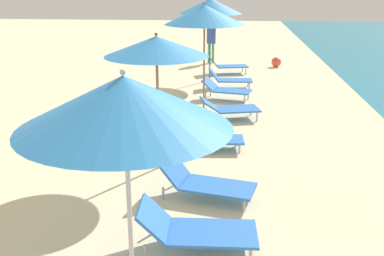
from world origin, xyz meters
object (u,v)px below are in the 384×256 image
(umbrella_second, at_px, (124,102))
(umbrella_third, at_px, (156,46))
(lounger_farthest_shoreside, at_px, (226,65))
(lounger_farthest_inland, at_px, (229,79))
(umbrella_fourth, at_px, (204,15))
(lounger_fourth_shoreside, at_px, (226,89))
(lounger_third_shoreside, at_px, (209,137))
(person_walking_near, at_px, (211,39))
(lounger_fourth_inland, at_px, (229,108))
(lounger_second_shoreside, at_px, (195,229))
(umbrella_farthest, at_px, (211,6))
(beach_ball, at_px, (276,62))
(lounger_third_inland, at_px, (205,182))

(umbrella_second, bearing_deg, umbrella_third, 94.80)
(lounger_farthest_shoreside, bearing_deg, lounger_farthest_inland, -99.85)
(umbrella_second, distance_m, umbrella_fourth, 7.81)
(umbrella_fourth, relative_size, lounger_fourth_shoreside, 1.87)
(umbrella_third, bearing_deg, lounger_third_shoreside, 50.79)
(lounger_third_shoreside, relative_size, person_walking_near, 0.84)
(person_walking_near, bearing_deg, umbrella_third, 171.82)
(lounger_fourth_inland, bearing_deg, umbrella_second, -112.10)
(lounger_second_shoreside, bearing_deg, person_walking_near, 89.79)
(umbrella_farthest, xyz_separation_m, beach_ball, (2.54, 2.81, -2.33))
(lounger_fourth_shoreside, relative_size, lounger_farthest_inland, 1.04)
(umbrella_farthest, relative_size, beach_ball, 7.20)
(lounger_third_shoreside, distance_m, lounger_farthest_inland, 5.68)
(lounger_farthest_shoreside, bearing_deg, umbrella_second, -106.18)
(lounger_fourth_inland, relative_size, lounger_farthest_shoreside, 0.99)
(umbrella_third, xyz_separation_m, umbrella_farthest, (0.51, 7.86, 0.26))
(lounger_second_shoreside, relative_size, lounger_fourth_shoreside, 1.04)
(umbrella_third, relative_size, umbrella_farthest, 0.88)
(umbrella_third, relative_size, lounger_farthest_shoreside, 1.57)
(lounger_fourth_shoreside, bearing_deg, umbrella_second, -82.19)
(umbrella_fourth, bearing_deg, lounger_third_inland, -85.94)
(lounger_farthest_inland, xyz_separation_m, person_walking_near, (-0.82, 4.63, 0.70))
(umbrella_farthest, bearing_deg, beach_ball, 47.87)
(umbrella_third, bearing_deg, lounger_farthest_inland, 80.05)
(person_walking_near, bearing_deg, beach_ball, -110.88)
(lounger_farthest_shoreside, height_order, lounger_farthest_inland, lounger_farthest_shoreside)
(lounger_second_shoreside, bearing_deg, umbrella_third, 106.54)
(lounger_second_shoreside, distance_m, lounger_fourth_inland, 5.84)
(lounger_second_shoreside, distance_m, person_walking_near, 14.00)
(lounger_second_shoreside, xyz_separation_m, beach_ball, (2.15, 13.28, -0.08))
(lounger_third_inland, relative_size, person_walking_near, 0.97)
(umbrella_second, distance_m, umbrella_third, 3.67)
(umbrella_second, xyz_separation_m, umbrella_third, (-0.31, 3.66, 0.02))
(umbrella_third, height_order, lounger_third_inland, umbrella_third)
(lounger_farthest_shoreside, bearing_deg, umbrella_fourth, -108.66)
(umbrella_third, distance_m, lounger_third_inland, 2.48)
(umbrella_third, xyz_separation_m, umbrella_fourth, (0.55, 4.14, 0.24))
(umbrella_fourth, height_order, lounger_fourth_inland, umbrella_fourth)
(lounger_fourth_shoreside, relative_size, beach_ball, 3.81)
(umbrella_second, height_order, lounger_fourth_shoreside, umbrella_second)
(lounger_third_inland, xyz_separation_m, lounger_farthest_inland, (0.25, 7.88, 0.03))
(lounger_third_inland, height_order, lounger_farthest_shoreside, lounger_farthest_shoreside)
(lounger_third_inland, height_order, lounger_farthest_inland, lounger_farthest_inland)
(umbrella_fourth, distance_m, lounger_farthest_inland, 3.46)
(lounger_fourth_inland, relative_size, beach_ball, 3.99)
(umbrella_third, bearing_deg, lounger_farthest_shoreside, 83.35)
(lounger_third_inland, bearing_deg, lounger_farthest_inland, 100.90)
(person_walking_near, distance_m, beach_ball, 2.89)
(lounger_farthest_inland, distance_m, beach_ball, 4.35)
(lounger_fourth_shoreside, xyz_separation_m, umbrella_farthest, (-0.61, 2.66, 2.21))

